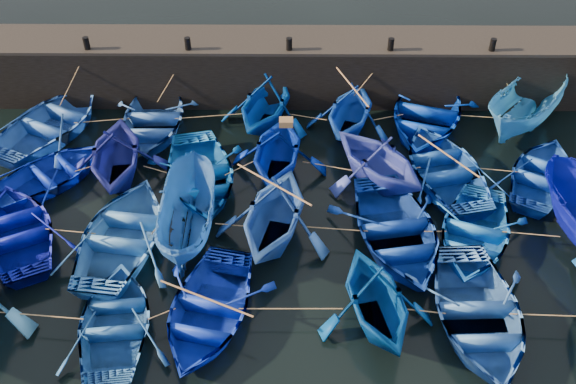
{
  "coord_description": "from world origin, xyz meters",
  "views": [
    {
      "loc": [
        0.12,
        -13.27,
        14.96
      ],
      "look_at": [
        0.0,
        3.2,
        0.7
      ],
      "focal_mm": 40.0,
      "sensor_mm": 36.0,
      "label": 1
    }
  ],
  "objects_px": {
    "boat_0": "(51,122)",
    "boat_13": "(18,230)",
    "boat_8": "(200,176)",
    "wooden_crate": "(286,122)"
  },
  "relations": [
    {
      "from": "boat_8",
      "to": "wooden_crate",
      "type": "bearing_deg",
      "value": 1.09
    },
    {
      "from": "boat_0",
      "to": "boat_13",
      "type": "relative_size",
      "value": 1.17
    },
    {
      "from": "boat_0",
      "to": "boat_8",
      "type": "relative_size",
      "value": 1.09
    },
    {
      "from": "boat_0",
      "to": "wooden_crate",
      "type": "bearing_deg",
      "value": -168.37
    },
    {
      "from": "boat_13",
      "to": "wooden_crate",
      "type": "distance_m",
      "value": 9.51
    },
    {
      "from": "boat_8",
      "to": "wooden_crate",
      "type": "height_order",
      "value": "wooden_crate"
    },
    {
      "from": "wooden_crate",
      "to": "boat_13",
      "type": "bearing_deg",
      "value": -157.57
    },
    {
      "from": "boat_8",
      "to": "boat_13",
      "type": "relative_size",
      "value": 1.08
    },
    {
      "from": "boat_0",
      "to": "boat_13",
      "type": "bearing_deg",
      "value": 122.18
    },
    {
      "from": "boat_0",
      "to": "boat_8",
      "type": "bearing_deg",
      "value": 178.9
    }
  ]
}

